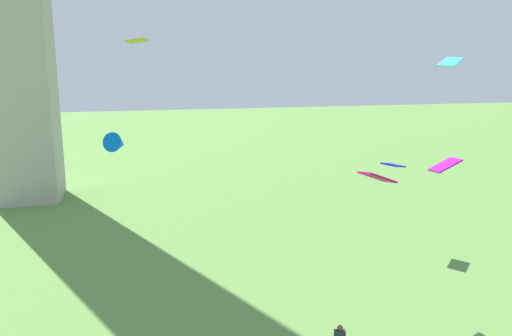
{
  "coord_description": "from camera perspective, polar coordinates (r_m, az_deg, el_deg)",
  "views": [
    {
      "loc": [
        -7.0,
        -3.12,
        12.83
      ],
      "look_at": [
        -2.09,
        19.54,
        7.75
      ],
      "focal_mm": 36.75,
      "sensor_mm": 36.0,
      "label": 1
    }
  ],
  "objects": [
    {
      "name": "kite_flying_0",
      "position": [
        29.68,
        19.9,
        0.31
      ],
      "size": [
        1.5,
        1.18,
        0.74
      ],
      "rotation": [
        0.0,
        0.0,
        0.08
      ],
      "color": "#BA0AED"
    },
    {
      "name": "kite_flying_1",
      "position": [
        32.58,
        20.41,
        10.77
      ],
      "size": [
        1.04,
        1.35,
        0.57
      ],
      "rotation": [
        0.0,
        0.0,
        4.98
      ],
      "color": "#21DADE"
    },
    {
      "name": "kite_flying_2",
      "position": [
        36.58,
        14.71,
        0.32
      ],
      "size": [
        2.0,
        1.92,
        0.46
      ],
      "rotation": [
        0.0,
        0.0,
        3.8
      ],
      "color": "#1B11E5"
    },
    {
      "name": "kite_flying_3",
      "position": [
        27.84,
        13.06,
        -0.99
      ],
      "size": [
        1.87,
        1.4,
        0.87
      ],
      "rotation": [
        0.0,
        0.0,
        3.27
      ],
      "color": "#BE055E"
    },
    {
      "name": "kite_flying_4",
      "position": [
        34.93,
        -14.77,
        2.58
      ],
      "size": [
        1.98,
        2.38,
        1.69
      ],
      "rotation": [
        0.0,
        0.0,
        2.73
      ],
      "color": "blue"
    },
    {
      "name": "kite_flying_5",
      "position": [
        28.16,
        -12.85,
        13.35
      ],
      "size": [
        1.24,
        1.07,
        0.31
      ],
      "rotation": [
        0.0,
        0.0,
        2.71
      ],
      "color": "gold"
    }
  ]
}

